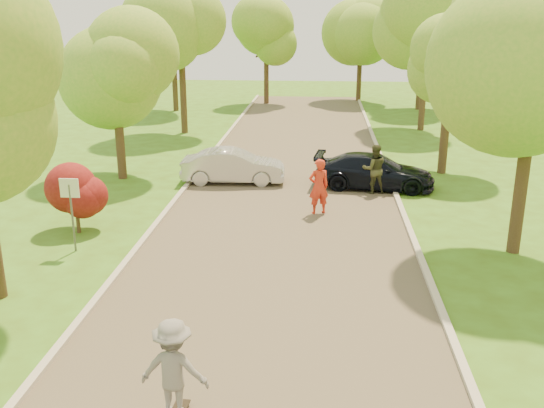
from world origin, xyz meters
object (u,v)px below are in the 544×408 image
(person_striped, at_px, (319,187))
(skateboarder, at_px, (174,369))
(street_sign, at_px, (71,199))
(dark_sedan, at_px, (374,171))
(person_olive, at_px, (374,169))
(silver_sedan, at_px, (233,166))

(person_striped, bearing_deg, skateboarder, 58.98)
(street_sign, height_order, dark_sedan, street_sign)
(dark_sedan, height_order, person_olive, person_olive)
(silver_sedan, xyz_separation_m, dark_sedan, (5.60, -0.33, -0.01))
(skateboarder, distance_m, person_olive, 14.61)
(silver_sedan, relative_size, skateboarder, 2.32)
(silver_sedan, distance_m, skateboarder, 15.03)
(skateboarder, distance_m, person_striped, 11.52)
(dark_sedan, xyz_separation_m, person_striped, (-2.14, -3.37, 0.29))
(dark_sedan, xyz_separation_m, person_olive, (-0.07, -0.71, 0.27))
(street_sign, distance_m, person_striped, 8.05)
(person_striped, distance_m, person_olive, 3.37)
(dark_sedan, bearing_deg, silver_sedan, 93.46)
(silver_sedan, bearing_deg, person_striped, -139.24)
(street_sign, relative_size, silver_sedan, 0.53)
(street_sign, xyz_separation_m, person_striped, (6.96, 4.00, -0.60))
(skateboarder, xyz_separation_m, person_olive, (4.35, 13.95, -0.07))
(silver_sedan, height_order, dark_sedan, silver_sedan)
(silver_sedan, xyz_separation_m, skateboarder, (1.18, -14.98, 0.33))
(skateboarder, relative_size, person_olive, 0.95)
(street_sign, height_order, person_olive, street_sign)
(silver_sedan, relative_size, person_striped, 2.15)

